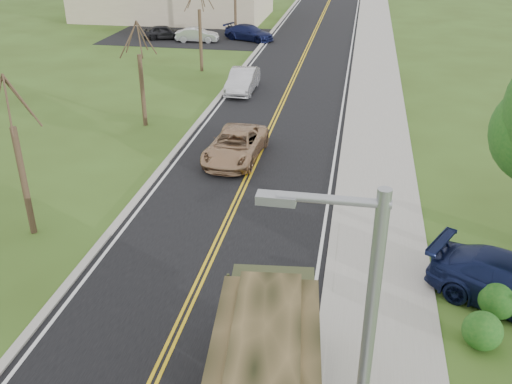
# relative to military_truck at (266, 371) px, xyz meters

# --- Properties ---
(road) EXTENTS (8.00, 120.00, 0.01)m
(road) POSITION_rel_military_truck_xyz_m (-3.10, 37.35, -1.81)
(road) COLOR black
(road) RESTS_ON ground
(curb_right) EXTENTS (0.30, 120.00, 0.12)m
(curb_right) POSITION_rel_military_truck_xyz_m (1.05, 37.35, -1.76)
(curb_right) COLOR #9E998E
(curb_right) RESTS_ON ground
(sidewalk_right) EXTENTS (3.20, 120.00, 0.10)m
(sidewalk_right) POSITION_rel_military_truck_xyz_m (2.80, 37.35, -1.77)
(sidewalk_right) COLOR #9E998E
(sidewalk_right) RESTS_ON ground
(curb_left) EXTENTS (0.30, 120.00, 0.10)m
(curb_left) POSITION_rel_military_truck_xyz_m (-7.25, 37.35, -1.77)
(curb_left) COLOR #9E998E
(curb_left) RESTS_ON ground
(bare_tree_a) EXTENTS (1.93, 2.26, 6.08)m
(bare_tree_a) POSITION_rel_military_truck_xyz_m (-10.10, 7.35, 0.81)
(bare_tree_a) COLOR #38281C
(bare_tree_a) RESTS_ON ground
(bare_tree_b) EXTENTS (1.83, 2.14, 5.73)m
(bare_tree_b) POSITION_rel_military_truck_xyz_m (-10.10, 19.35, 0.66)
(bare_tree_b) COLOR #38281C
(bare_tree_b) RESTS_ON ground
(bare_tree_c) EXTENTS (2.04, 2.39, 6.42)m
(bare_tree_c) POSITION_rel_military_truck_xyz_m (-10.10, 31.35, 0.96)
(bare_tree_c) COLOR #38281C
(bare_tree_c) RESTS_ON ground
(bare_tree_d) EXTENTS (1.88, 2.20, 5.91)m
(bare_tree_d) POSITION_rel_military_truck_xyz_m (-10.10, 43.35, 0.73)
(bare_tree_d) COLOR #38281C
(bare_tree_d) RESTS_ON ground
(military_truck) EXTENTS (2.86, 6.56, 3.18)m
(military_truck) POSITION_rel_military_truck_xyz_m (0.00, 0.00, 0.00)
(military_truck) COLOR black
(military_truck) RESTS_ON ground
(suv_champagne) EXTENTS (2.65, 5.22, 1.41)m
(suv_champagne) POSITION_rel_military_truck_xyz_m (-4.09, 15.56, -1.11)
(suv_champagne) COLOR #A37E5C
(suv_champagne) RESTS_ON ground
(sedan_silver) EXTENTS (1.59, 4.54, 1.50)m
(sedan_silver) POSITION_rel_military_truck_xyz_m (-6.01, 26.67, -1.07)
(sedan_silver) COLOR #B9B8BD
(sedan_silver) RESTS_ON ground
(lot_car_dark) EXTENTS (4.04, 2.58, 1.28)m
(lot_car_dark) POSITION_rel_military_truck_xyz_m (-16.51, 41.82, -1.18)
(lot_car_dark) COLOR black
(lot_car_dark) RESTS_ON ground
(lot_car_silver) EXTENTS (3.93, 1.65, 1.26)m
(lot_car_silver) POSITION_rel_military_truck_xyz_m (-13.20, 41.21, -1.19)
(lot_car_silver) COLOR silver
(lot_car_silver) RESTS_ON ground
(lot_car_navy) EXTENTS (5.10, 3.51, 1.37)m
(lot_car_navy) POSITION_rel_military_truck_xyz_m (-8.71, 42.76, -1.13)
(lot_car_navy) COLOR #10153C
(lot_car_navy) RESTS_ON ground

